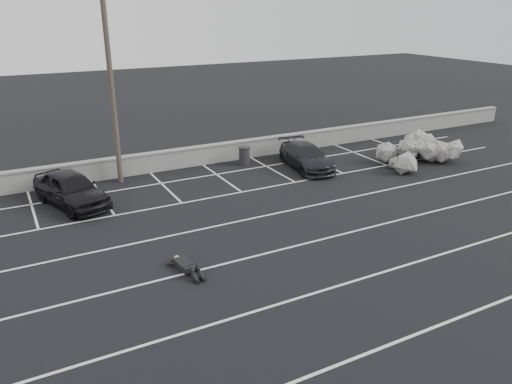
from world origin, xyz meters
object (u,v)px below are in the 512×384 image
riprap_pile (421,151)px  person (183,261)px  trash_bin (244,156)px  car_left (71,189)px  utility_pole (111,87)px  car_right (306,156)px

riprap_pile → person: riprap_pile is taller
trash_bin → car_left: bearing=-169.4°
trash_bin → person: size_ratio=0.41×
riprap_pile → person: bearing=-161.7°
utility_pole → car_left: bearing=-141.4°
trash_bin → riprap_pile: 10.08m
car_right → riprap_pile: riprap_pile is taller
utility_pole → trash_bin: 8.00m
car_left → riprap_pile: 18.82m
car_left → car_right: 12.13m
riprap_pile → car_left: bearing=173.1°
trash_bin → riprap_pile: bearing=-23.6°
riprap_pile → utility_pole: bearing=164.7°
car_left → utility_pole: utility_pole is taller
riprap_pile → person: 17.16m
car_left → utility_pole: bearing=20.1°
car_right → trash_bin: bearing=150.1°
person → car_left: bearing=100.2°
car_left → utility_pole: (2.65, 2.11, 3.97)m
car_right → riprap_pile: size_ratio=0.82×
car_left → trash_bin: bearing=-7.9°
car_right → person: size_ratio=1.79×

